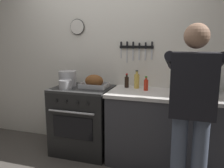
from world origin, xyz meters
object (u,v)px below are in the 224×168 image
at_px(stock_pot, 68,79).
at_px(bottle_hot_sauce, 146,85).
at_px(bottle_wine_red, 209,83).
at_px(bottle_cooking_oil, 137,81).
at_px(person_cook, 192,106).
at_px(roasting_pan, 94,82).
at_px(bottle_soy_sauce, 127,82).
at_px(bottle_dish_soap, 215,84).
at_px(cutting_board, 186,94).
at_px(stove, 83,120).
at_px(saucepan, 65,84).

height_order(stock_pot, bottle_hot_sauce, stock_pot).
height_order(bottle_wine_red, bottle_cooking_oil, bottle_wine_red).
relative_size(person_cook, bottle_hot_sauce, 9.33).
relative_size(roasting_pan, bottle_soy_sauce, 1.88).
distance_m(bottle_wine_red, bottle_cooking_oil, 0.87).
xyz_separation_m(bottle_cooking_oil, bottle_soy_sauce, (-0.14, 0.01, -0.02)).
distance_m(person_cook, bottle_soy_sauce, 1.17).
height_order(bottle_hot_sauce, bottle_cooking_oil, bottle_cooking_oil).
height_order(bottle_cooking_oil, bottle_dish_soap, bottle_dish_soap).
xyz_separation_m(roasting_pan, bottle_soy_sauce, (0.39, 0.17, -0.00)).
bearing_deg(roasting_pan, bottle_soy_sauce, 23.67).
bearing_deg(stock_pot, person_cook, -23.68).
distance_m(roasting_pan, bottle_hot_sauce, 0.67).
distance_m(bottle_wine_red, bottle_soy_sauce, 1.00).
bearing_deg(cutting_board, person_cook, -85.71).
relative_size(stove, person_cook, 0.54).
relative_size(saucepan, bottle_wine_red, 0.57).
bearing_deg(bottle_dish_soap, roasting_pan, -171.61).
relative_size(person_cook, bottle_dish_soap, 6.82).
relative_size(stove, cutting_board, 2.50).
bearing_deg(stove, bottle_wine_red, 4.63).
height_order(cutting_board, bottle_soy_sauce, bottle_soy_sauce).
bearing_deg(stove, cutting_board, -1.02).
relative_size(bottle_cooking_oil, bottle_dish_soap, 0.97).
height_order(saucepan, bottle_dish_soap, bottle_dish_soap).
distance_m(saucepan, bottle_wine_red, 1.75).
bearing_deg(bottle_soy_sauce, bottle_wine_red, -2.87).
relative_size(person_cook, bottle_cooking_oil, 7.05).
distance_m(bottle_hot_sauce, bottle_wine_red, 0.73).
xyz_separation_m(person_cook, bottle_dish_soap, (0.28, 0.90, 0.05)).
relative_size(bottle_soy_sauce, bottle_dish_soap, 0.77).
bearing_deg(saucepan, roasting_pan, 25.20).
xyz_separation_m(person_cook, roasting_pan, (-1.20, 0.68, 0.03)).
bearing_deg(roasting_pan, bottle_dish_soap, 8.39).
xyz_separation_m(person_cook, bottle_soy_sauce, (-0.81, 0.85, 0.02)).
relative_size(saucepan, bottle_soy_sauce, 0.90).
distance_m(roasting_pan, bottle_wine_red, 1.40).
height_order(stock_pot, saucepan, stock_pot).
xyz_separation_m(stove, cutting_board, (1.32, -0.02, 0.46)).
xyz_separation_m(saucepan, bottle_cooking_oil, (0.86, 0.32, 0.04)).
bearing_deg(bottle_soy_sauce, bottle_dish_soap, 2.41).
height_order(saucepan, cutting_board, saucepan).
bearing_deg(person_cook, roasting_pan, 53.40).
relative_size(person_cook, bottle_wine_red, 5.64).
bearing_deg(bottle_wine_red, bottle_cooking_oil, 177.12).
height_order(bottle_hot_sauce, bottle_dish_soap, bottle_dish_soap).
height_order(stove, stock_pot, stock_pot).
distance_m(person_cook, bottle_hot_sauce, 0.92).
bearing_deg(saucepan, stock_pot, 109.87).
bearing_deg(bottle_dish_soap, stock_pot, -174.06).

